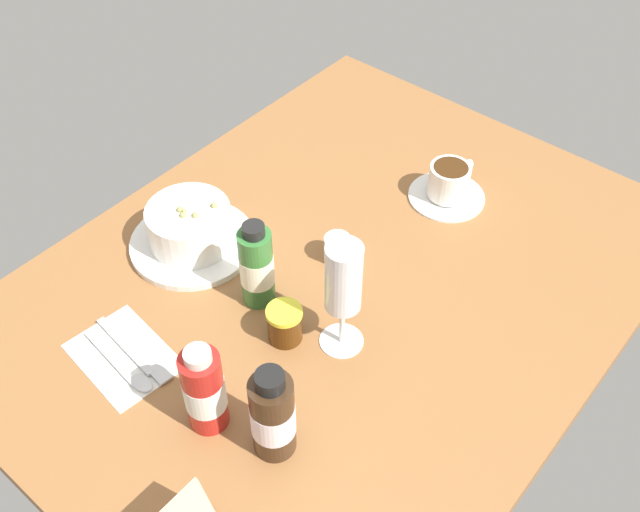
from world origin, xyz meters
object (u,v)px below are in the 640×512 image
at_px(porridge_bowl, 190,229).
at_px(coffee_cup, 449,184).
at_px(creamer_jug, 337,249).
at_px(sauce_bottle_red, 204,390).
at_px(wine_glass, 343,283).
at_px(sauce_bottle_green, 257,266).
at_px(cutlery_setting, 125,357).
at_px(jam_jar, 285,324).
at_px(sauce_bottle_brown, 273,415).

distance_m(porridge_bowl, coffee_cup, 0.47).
xyz_separation_m(creamer_jug, sauce_bottle_red, (0.35, 0.06, 0.05)).
distance_m(wine_glass, sauce_bottle_green, 0.17).
height_order(porridge_bowl, wine_glass, wine_glass).
bearing_deg(sauce_bottle_red, sauce_bottle_green, -154.00).
bearing_deg(sauce_bottle_red, cutlery_setting, -87.16).
relative_size(jam_jar, sauce_bottle_red, 0.40).
distance_m(cutlery_setting, sauce_bottle_brown, 0.28).
height_order(wine_glass, sauce_bottle_green, wine_glass).
relative_size(coffee_cup, sauce_bottle_brown, 0.87).
bearing_deg(sauce_bottle_brown, wine_glass, -168.06).
bearing_deg(creamer_jug, cutlery_setting, -16.95).
relative_size(creamer_jug, sauce_bottle_brown, 0.33).
distance_m(porridge_bowl, creamer_jug, 0.25).
bearing_deg(coffee_cup, sauce_bottle_green, -13.57).
bearing_deg(cutlery_setting, sauce_bottle_red, 92.84).
relative_size(cutlery_setting, jam_jar, 2.86).
bearing_deg(sauce_bottle_red, jam_jar, -174.76).
height_order(porridge_bowl, sauce_bottle_green, sauce_bottle_green).
bearing_deg(creamer_jug, sauce_bottle_green, -15.61).
relative_size(porridge_bowl, coffee_cup, 1.53).
bearing_deg(sauce_bottle_brown, coffee_cup, -170.02).
xyz_separation_m(porridge_bowl, sauce_bottle_brown, (0.19, 0.36, 0.03)).
xyz_separation_m(coffee_cup, wine_glass, (0.38, 0.06, 0.10)).
xyz_separation_m(porridge_bowl, wine_glass, (-0.00, 0.32, 0.09)).
relative_size(porridge_bowl, sauce_bottle_red, 1.39).
xyz_separation_m(coffee_cup, sauce_bottle_green, (0.40, -0.10, 0.04)).
xyz_separation_m(coffee_cup, sauce_bottle_red, (0.60, 0.01, 0.04)).
relative_size(coffee_cup, jam_jar, 2.27).
relative_size(coffee_cup, sauce_bottle_red, 0.91).
bearing_deg(sauce_bottle_red, porridge_bowl, -129.35).
distance_m(sauce_bottle_red, sauce_bottle_brown, 0.10).
distance_m(cutlery_setting, creamer_jug, 0.38).
distance_m(creamer_jug, sauce_bottle_green, 0.16).
height_order(porridge_bowl, creamer_jug, porridge_bowl).
bearing_deg(wine_glass, sauce_bottle_brown, 11.94).
bearing_deg(wine_glass, creamer_jug, -138.47).
xyz_separation_m(jam_jar, sauce_bottle_red, (0.18, 0.02, 0.04)).
bearing_deg(sauce_bottle_green, wine_glass, 95.84).
distance_m(porridge_bowl, jam_jar, 0.26).
bearing_deg(cutlery_setting, coffee_cup, 164.90).
xyz_separation_m(porridge_bowl, creamer_jug, (-0.13, 0.21, -0.02)).
distance_m(porridge_bowl, wine_glass, 0.34).
xyz_separation_m(porridge_bowl, cutlery_setting, (0.23, 0.10, -0.04)).
bearing_deg(wine_glass, sauce_bottle_green, -84.16).
height_order(cutlery_setting, sauce_bottle_red, sauce_bottle_red).
relative_size(cutlery_setting, sauce_bottle_green, 1.11).
distance_m(wine_glass, jam_jar, 0.13).
relative_size(wine_glass, jam_jar, 3.27).
height_order(wine_glass, sauce_bottle_red, wine_glass).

